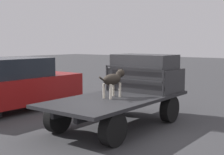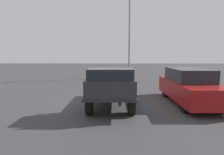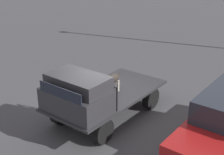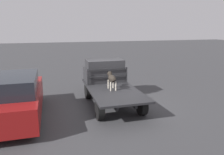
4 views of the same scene
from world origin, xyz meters
The scene contains 6 objects.
ground_plane centered at (0.00, 0.00, 0.00)m, with size 80.00×80.00×0.00m, color #38383A.
flatbed_truck centered at (0.00, 0.00, 0.58)m, with size 4.13×1.99×0.78m.
truck_cab centered at (1.38, 0.00, 1.28)m, with size 1.22×1.87×1.05m.
truck_headboard centered at (0.73, 0.00, 1.27)m, with size 0.04×1.87×0.73m.
dog centered at (-0.09, 0.05, 1.25)m, with size 1.02×0.29×0.73m.
parked_sedan centered at (-0.40, 3.80, 0.84)m, with size 4.37×1.81×1.69m.
Camera 1 is at (-6.33, -4.66, 2.14)m, focal length 50.00 mm.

